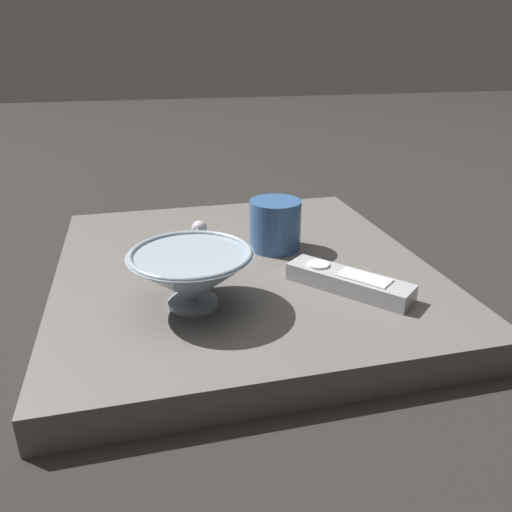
# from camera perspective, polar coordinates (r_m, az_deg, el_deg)

# --- Properties ---
(ground_plane) EXTENTS (6.00, 6.00, 0.00)m
(ground_plane) POSITION_cam_1_polar(r_m,az_deg,el_deg) (0.82, -1.60, -3.60)
(ground_plane) COLOR black
(table) EXTENTS (0.61, 0.57, 0.05)m
(table) POSITION_cam_1_polar(r_m,az_deg,el_deg) (0.81, -1.62, -2.15)
(table) COLOR #5B5651
(table) RESTS_ON ground
(cereal_bowl) EXTENTS (0.16, 0.16, 0.08)m
(cereal_bowl) POSITION_cam_1_polar(r_m,az_deg,el_deg) (0.66, -7.36, -2.22)
(cereal_bowl) COLOR #8C9EAD
(cereal_bowl) RESTS_ON table
(coffee_mug) EXTENTS (0.09, 0.09, 0.08)m
(coffee_mug) POSITION_cam_1_polar(r_m,az_deg,el_deg) (0.84, 2.20, 3.59)
(coffee_mug) COLOR #33598C
(coffee_mug) RESTS_ON table
(teaspoon) EXTENTS (0.13, 0.06, 0.03)m
(teaspoon) POSITION_cam_1_polar(r_m,az_deg,el_deg) (0.90, -6.63, 2.97)
(teaspoon) COLOR silver
(teaspoon) RESTS_ON table
(tv_remote_near) EXTENTS (0.17, 0.15, 0.03)m
(tv_remote_near) POSITION_cam_1_polar(r_m,az_deg,el_deg) (0.72, 10.53, -2.90)
(tv_remote_near) COLOR #9E9EA3
(tv_remote_near) RESTS_ON table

